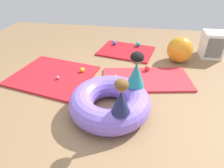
{
  "coord_description": "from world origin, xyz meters",
  "views": [
    {
      "loc": [
        0.26,
        -2.23,
        1.96
      ],
      "look_at": [
        -0.12,
        0.16,
        0.36
      ],
      "focal_mm": 31.65,
      "sensor_mm": 36.0,
      "label": 1
    }
  ],
  "objects": [
    {
      "name": "play_ball_blue",
      "position": [
        -0.41,
        2.42,
        0.09
      ],
      "size": [
        0.09,
        0.09,
        0.09
      ],
      "primitive_type": "sphere",
      "color": "blue",
      "rests_on": "gym_mat_center_rear"
    },
    {
      "name": "gym_mat_near_right",
      "position": [
        0.41,
        0.92,
        0.02
      ],
      "size": [
        1.71,
        1.09,
        0.04
      ],
      "primitive_type": "cube",
      "rotation": [
        0.0,
        0.0,
        0.18
      ],
      "color": "red",
      "rests_on": "ground"
    },
    {
      "name": "play_ball_pink",
      "position": [
        -1.19,
        0.64,
        0.07
      ],
      "size": [
        0.06,
        0.06,
        0.06
      ],
      "primitive_type": "sphere",
      "color": "pink",
      "rests_on": "gym_mat_far_right"
    },
    {
      "name": "child_in_teal",
      "position": [
        0.22,
        0.2,
        0.6
      ],
      "size": [
        0.37,
        0.37,
        0.52
      ],
      "rotation": [
        0.0,
        0.0,
        2.5
      ],
      "color": "teal",
      "rests_on": "inflatable_cushion"
    },
    {
      "name": "ground_plane",
      "position": [
        0.0,
        0.0,
        0.0
      ],
      "size": [
        8.0,
        8.0,
        0.0
      ],
      "primitive_type": "plane",
      "color": "#93704C"
    },
    {
      "name": "play_ball_teal",
      "position": [
        0.19,
        2.4,
        0.09
      ],
      "size": [
        0.1,
        0.1,
        0.1
      ],
      "primitive_type": "sphere",
      "color": "teal",
      "rests_on": "gym_mat_center_rear"
    },
    {
      "name": "gym_mat_far_right",
      "position": [
        -1.35,
        0.78,
        0.02
      ],
      "size": [
        1.66,
        1.48,
        0.04
      ],
      "primitive_type": "cube",
      "rotation": [
        0.0,
        0.0,
        -0.2
      ],
      "color": "red",
      "rests_on": "ground"
    },
    {
      "name": "play_ball_green",
      "position": [
        0.21,
        1.87,
        0.07
      ],
      "size": [
        0.07,
        0.07,
        0.07
      ],
      "primitive_type": "sphere",
      "color": "green",
      "rests_on": "gym_mat_center_rear"
    },
    {
      "name": "child_in_navy",
      "position": [
        0.08,
        -0.41,
        0.57
      ],
      "size": [
        0.29,
        0.29,
        0.46
      ],
      "rotation": [
        0.0,
        0.0,
        3.39
      ],
      "color": "navy",
      "rests_on": "inflatable_cushion"
    },
    {
      "name": "gym_mat_center_rear",
      "position": [
        -0.08,
        2.13,
        0.02
      ],
      "size": [
        1.38,
        1.15,
        0.04
      ],
      "primitive_type": "cube",
      "rotation": [
        0.0,
        0.0,
        -0.21
      ],
      "color": "#B21923",
      "rests_on": "ground"
    },
    {
      "name": "play_ball_red",
      "position": [
        0.42,
        1.21,
        0.09
      ],
      "size": [
        0.1,
        0.1,
        0.1
      ],
      "primitive_type": "sphere",
      "color": "red",
      "rests_on": "gym_mat_near_right"
    },
    {
      "name": "exercise_ball_large",
      "position": [
        1.08,
        1.81,
        0.27
      ],
      "size": [
        0.54,
        0.54,
        0.54
      ],
      "primitive_type": "sphere",
      "color": "orange",
      "rests_on": "ground"
    },
    {
      "name": "storage_cube",
      "position": [
        1.81,
        2.15,
        0.28
      ],
      "size": [
        0.44,
        0.44,
        0.56
      ],
      "color": "white",
      "rests_on": "ground"
    },
    {
      "name": "play_ball_yellow",
      "position": [
        -0.82,
        0.96,
        0.09
      ],
      "size": [
        0.09,
        0.09,
        0.09
      ],
      "primitive_type": "sphere",
      "color": "yellow",
      "rests_on": "gym_mat_far_right"
    },
    {
      "name": "play_ball_orange",
      "position": [
        -0.15,
        0.83,
        0.08
      ],
      "size": [
        0.07,
        0.07,
        0.07
      ],
      "primitive_type": "sphere",
      "color": "orange",
      "rests_on": "gym_mat_near_right"
    },
    {
      "name": "inflatable_cushion",
      "position": [
        -0.12,
        -0.04,
        0.18
      ],
      "size": [
        1.18,
        1.18,
        0.35
      ],
      "primitive_type": "torus",
      "color": "#8466E0",
      "rests_on": "ground"
    }
  ]
}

